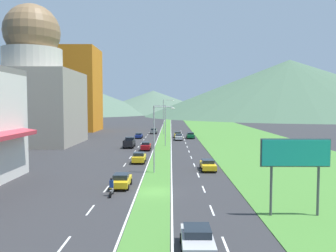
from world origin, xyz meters
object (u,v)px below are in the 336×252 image
Objects in this scene: street_lamp_far at (165,114)px; car_9 at (146,146)px; car_3 at (121,180)px; car_7 at (154,131)px; car_2 at (179,137)px; street_lamp_near at (156,134)px; car_4 at (178,135)px; car_5 at (191,135)px; street_lamp_mid at (164,122)px; billboard_roadside at (296,157)px; car_6 at (208,165)px; motorcycle_rider at (112,188)px; car_8 at (139,135)px; car_1 at (197,239)px; pickup_truck_0 at (129,142)px; car_0 at (139,157)px.

street_lamp_far is 35.34m from car_9.
car_3 is 0.97× the size of car_7.
street_lamp_near is at bearing -5.35° from car_2.
car_5 is (3.29, -2.33, 0.01)m from car_4.
street_lamp_near is 28.50m from street_lamp_mid.
billboard_roadside reaches higher than car_6.
car_8 is at bearing 2.69° from motorcycle_rider.
car_7 is (-6.77, 83.20, 0.06)m from car_1.
car_8 is at bearing -114.04° from car_2.
billboard_roadside is 65.28m from car_8.
car_3 is 0.94× the size of car_6.
car_5 is at bearing 68.06° from street_lamp_mid.
car_5 reaches higher than car_2.
car_2 is at bearing -114.04° from car_8.
car_2 is 6.42m from car_4.
street_lamp_mid reaches higher than motorcycle_rider.
street_lamp_mid reaches higher than car_1.
car_7 is at bearing 0.55° from car_9.
billboard_roadside is 1.38× the size of car_6.
car_7 is at bearing -12.85° from car_8.
street_lamp_near is 22.69m from car_9.
car_4 is 0.93× the size of car_9.
billboard_roadside is at bearing 4.25° from car_5.
street_lamp_near is 4.35× the size of motorcycle_rider.
motorcycle_rider is (2.66, -56.65, 0.03)m from car_8.
car_5 is (3.19, 4.09, 0.01)m from car_2.
car_8 is 0.87× the size of pickup_truck_0.
car_2 is at bearing 84.65° from street_lamp_near.
car_5 reaches higher than car_8.
pickup_truck_0 reaches higher than car_6.
car_1 is 25.73m from car_6.
street_lamp_near is at bearing 124.28° from billboard_roadside.
street_lamp_near is at bearing -90.02° from street_lamp_far.
car_0 is 11.46m from car_6.
car_4 reaches higher than car_3.
car_3 reaches higher than car_6.
car_7 is at bearing 101.05° from billboard_roadside.
billboard_roadside is 17.08m from motorcycle_rider.
car_4 is 14.17m from car_7.
car_8 is at bearing 3.35° from car_3.
car_6 is at bearing 104.12° from billboard_roadside.
car_7 is (-0.36, 51.83, 0.01)m from car_0.
car_6 is 45.64m from car_8.
street_lamp_mid reaches higher than pickup_truck_0.
street_lamp_far reaches higher than car_1.
car_1 is 0.95× the size of car_7.
motorcycle_rider is (-10.75, -13.02, 0.01)m from car_6.
billboard_roadside is 1.50× the size of car_4.
car_9 is 2.22× the size of motorcycle_rider.
motorcycle_rider is at bearing 177.25° from car_0.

